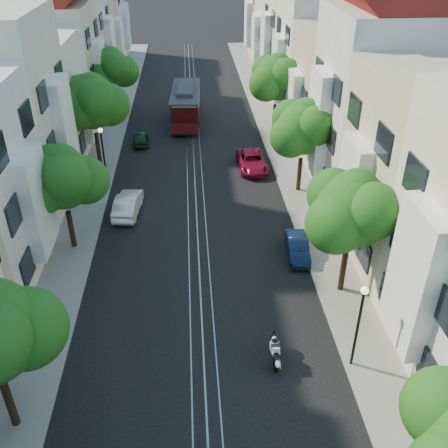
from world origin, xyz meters
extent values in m
plane|color=black|center=(0.00, 28.00, 0.00)|extent=(200.00, 200.00, 0.00)
cube|color=gray|center=(7.25, 28.00, 0.06)|extent=(2.50, 80.00, 0.12)
cube|color=gray|center=(-7.25, 28.00, 0.06)|extent=(2.50, 80.00, 0.12)
cube|color=gray|center=(-0.55, 28.00, 0.01)|extent=(0.06, 80.00, 0.02)
cube|color=gray|center=(0.00, 28.00, 0.01)|extent=(0.06, 80.00, 0.02)
cube|color=gray|center=(0.55, 28.00, 0.01)|extent=(0.06, 80.00, 0.02)
cube|color=tan|center=(0.00, 28.00, 0.00)|extent=(0.08, 80.00, 0.01)
cube|color=white|center=(8.20, 4.00, 4.62)|extent=(0.90, 3.04, 6.05)
cube|color=beige|center=(12.00, 12.00, 5.00)|extent=(7.00, 8.00, 10.00)
cube|color=white|center=(8.20, 12.00, 4.20)|extent=(0.90, 3.04, 5.50)
cube|color=silver|center=(12.00, 20.00, 6.00)|extent=(7.00, 8.00, 12.00)
cube|color=white|center=(8.20, 20.00, 5.04)|extent=(0.90, 3.04, 6.60)
cube|color=#C6B28C|center=(12.00, 28.00, 4.50)|extent=(7.00, 8.00, 9.00)
cube|color=white|center=(8.20, 28.00, 3.78)|extent=(0.90, 3.04, 4.95)
cube|color=white|center=(12.00, 36.00, 5.25)|extent=(7.00, 8.00, 10.50)
cube|color=white|center=(8.20, 36.00, 4.41)|extent=(0.90, 3.04, 5.78)
cube|color=beige|center=(12.00, 44.00, 5.75)|extent=(7.00, 8.00, 11.50)
cube|color=white|center=(8.20, 44.00, 4.83)|extent=(0.90, 3.04, 6.32)
cube|color=silver|center=(12.00, 52.00, 4.75)|extent=(7.00, 8.00, 9.50)
cube|color=white|center=(8.20, 52.00, 3.99)|extent=(0.90, 3.04, 5.23)
cube|color=beige|center=(12.00, 60.00, 5.00)|extent=(7.00, 8.00, 10.00)
cube|color=white|center=(8.20, 60.00, 4.20)|extent=(0.90, 3.04, 5.50)
cube|color=white|center=(-8.20, 12.00, 4.12)|extent=(0.90, 3.04, 5.39)
cube|color=white|center=(-8.20, 20.00, 4.94)|extent=(0.90, 3.04, 6.47)
cube|color=silver|center=(-12.00, 28.00, 4.41)|extent=(7.00, 8.00, 8.82)
cube|color=white|center=(-8.20, 28.00, 3.70)|extent=(0.90, 3.04, 4.85)
cube|color=beige|center=(-12.00, 36.00, 5.14)|extent=(7.00, 8.00, 10.29)
cube|color=white|center=(-8.20, 36.00, 4.32)|extent=(0.90, 3.04, 5.66)
cube|color=silver|center=(-12.00, 44.00, 5.63)|extent=(7.00, 8.00, 11.27)
cube|color=white|center=(-8.20, 44.00, 4.73)|extent=(0.90, 3.04, 6.20)
cube|color=#C6B28C|center=(-12.00, 52.00, 4.66)|extent=(7.00, 8.00, 9.31)
cube|color=white|center=(-8.20, 52.00, 3.91)|extent=(0.90, 3.04, 5.12)
cube|color=white|center=(-12.00, 60.00, 4.90)|extent=(7.00, 8.00, 9.80)
cube|color=white|center=(-8.20, 60.00, 4.12)|extent=(0.90, 3.04, 5.39)
cylinder|color=black|center=(7.20, 9.00, 1.34)|extent=(0.30, 0.30, 2.45)
sphere|color=#165114|center=(7.20, 9.00, 4.81)|extent=(3.64, 3.64, 3.64)
sphere|color=#165114|center=(8.30, 9.50, 4.41)|extent=(2.91, 2.91, 2.91)
sphere|color=#165114|center=(6.25, 8.30, 4.51)|extent=(2.84, 2.84, 2.84)
sphere|color=#165114|center=(7.30, 9.10, 5.71)|extent=(2.18, 2.18, 2.18)
cylinder|color=black|center=(7.20, 20.00, 1.31)|extent=(0.30, 0.30, 2.38)
sphere|color=#165114|center=(7.20, 20.00, 4.68)|extent=(3.54, 3.54, 3.54)
sphere|color=#165114|center=(8.30, 20.50, 4.28)|extent=(2.83, 2.83, 2.83)
sphere|color=#165114|center=(6.25, 19.30, 4.38)|extent=(2.76, 2.76, 2.76)
sphere|color=#165114|center=(7.30, 20.10, 5.58)|extent=(2.12, 2.12, 2.12)
cylinder|color=black|center=(7.20, 31.00, 1.38)|extent=(0.30, 0.30, 2.52)
sphere|color=#165114|center=(7.20, 31.00, 4.94)|extent=(3.74, 3.74, 3.74)
sphere|color=#165114|center=(8.30, 31.50, 4.54)|extent=(3.00, 3.00, 3.00)
sphere|color=#165114|center=(6.25, 30.30, 4.64)|extent=(2.92, 2.92, 2.92)
sphere|color=#165114|center=(7.30, 31.10, 5.84)|extent=(2.25, 2.25, 2.25)
cylinder|color=black|center=(-7.20, 2.00, 1.34)|extent=(0.30, 0.30, 2.45)
sphere|color=#165114|center=(-6.10, 2.50, 4.41)|extent=(2.91, 2.91, 2.91)
cylinder|color=black|center=(-7.20, 14.00, 1.26)|extent=(0.30, 0.30, 2.27)
sphere|color=#165114|center=(-7.20, 14.00, 4.47)|extent=(3.38, 3.38, 3.38)
sphere|color=#165114|center=(-6.10, 14.50, 4.07)|extent=(2.70, 2.70, 2.70)
sphere|color=#165114|center=(-8.15, 13.30, 4.17)|extent=(2.64, 2.64, 2.64)
sphere|color=#165114|center=(-7.10, 14.10, 5.38)|extent=(2.03, 2.03, 2.03)
cylinder|color=black|center=(-7.20, 25.00, 1.43)|extent=(0.30, 0.30, 2.62)
sphere|color=#165114|center=(-7.20, 25.00, 5.14)|extent=(3.90, 3.90, 3.90)
sphere|color=#165114|center=(-6.10, 25.50, 4.74)|extent=(3.12, 3.12, 3.12)
sphere|color=#165114|center=(-8.15, 24.30, 4.84)|extent=(3.04, 3.04, 3.04)
sphere|color=#165114|center=(-7.10, 25.10, 6.04)|extent=(2.34, 2.34, 2.34)
cylinder|color=black|center=(-7.20, 36.00, 1.31)|extent=(0.30, 0.30, 2.38)
sphere|color=#165114|center=(-7.20, 36.00, 4.68)|extent=(3.54, 3.54, 3.54)
sphere|color=#165114|center=(-6.10, 36.50, 4.28)|extent=(2.83, 2.83, 2.83)
sphere|color=#165114|center=(-8.15, 35.30, 4.38)|extent=(2.76, 2.76, 2.76)
sphere|color=#165114|center=(-7.10, 36.10, 5.58)|extent=(2.12, 2.12, 2.12)
cylinder|color=black|center=(6.30, 4.00, 2.12)|extent=(0.12, 0.12, 4.00)
sphere|color=#FFF2CC|center=(6.30, 4.00, 4.12)|extent=(0.32, 0.32, 0.32)
cylinder|color=black|center=(-6.30, 22.00, 2.12)|extent=(0.12, 0.12, 4.00)
sphere|color=#FFF2CC|center=(-6.30, 22.00, 4.12)|extent=(0.32, 0.32, 0.32)
torus|color=black|center=(3.03, 4.00, 0.28)|extent=(0.14, 0.69, 0.69)
torus|color=black|center=(3.04, 5.18, 0.76)|extent=(0.37, 0.67, 0.67)
ellipsoid|color=white|center=(3.04, 4.56, 0.68)|extent=(0.41, 0.93, 0.75)
ellipsoid|color=white|center=(3.04, 4.35, 0.89)|extent=(0.34, 0.51, 0.43)
cube|color=black|center=(3.03, 3.96, 0.74)|extent=(0.20, 0.50, 0.29)
cube|color=silver|center=(3.04, 4.32, 0.97)|extent=(0.31, 0.52, 0.28)
sphere|color=black|center=(3.04, 4.62, 1.09)|extent=(0.24, 0.24, 0.24)
cube|color=black|center=(-0.50, 34.31, 0.45)|extent=(2.70, 8.16, 0.30)
cube|color=#460B0B|center=(-0.50, 34.31, 1.66)|extent=(2.65, 5.14, 2.42)
cube|color=beige|center=(-0.50, 34.31, 2.57)|extent=(2.71, 5.20, 0.60)
cube|color=#2D2D30|center=(-0.50, 34.31, 2.97)|extent=(2.90, 8.16, 0.18)
cube|color=#2D2D30|center=(-0.50, 34.31, 3.22)|extent=(1.62, 4.59, 0.35)
imported|color=#0B1A3A|center=(5.60, 12.27, 0.54)|extent=(1.37, 3.34, 1.08)
imported|color=maroon|center=(4.40, 23.87, 0.61)|extent=(2.17, 4.47, 1.22)
imported|color=white|center=(-4.40, 17.78, 0.66)|extent=(1.78, 4.12, 1.32)
imported|color=#143315|center=(-4.40, 29.36, 0.54)|extent=(1.49, 3.24, 1.08)
camera|label=1|loc=(-0.22, -10.64, 16.45)|focal=40.00mm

